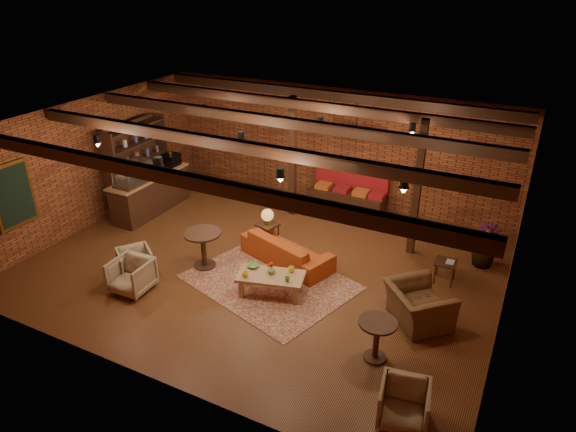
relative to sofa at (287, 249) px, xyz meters
The scene contains 29 objects.
floor 0.60m from the sofa, 146.10° to the right, with size 10.00×10.00×0.00m, color #371A0D.
ceiling 2.92m from the sofa, 146.10° to the right, with size 10.00×8.00×0.02m, color black.
wall_back 3.96m from the sofa, 96.35° to the left, with size 10.00×0.02×3.20m, color brown.
wall_front 4.48m from the sofa, 95.53° to the right, with size 10.00×0.02×3.20m, color brown.
wall_left 5.57m from the sofa, behind, with size 0.02×8.00×3.20m, color brown.
wall_right 4.77m from the sofa, ahead, with size 0.02×8.00×3.20m, color brown.
ceiling_beams 2.80m from the sofa, 146.10° to the right, with size 9.80×6.40×0.22m, color black, non-canonical shape.
ceiling_pipe 2.88m from the sofa, 107.39° to the left, with size 0.12×0.12×9.60m, color black.
post_left 2.84m from the sofa, 113.59° to the left, with size 0.16×0.16×3.20m, color black.
post_right 3.21m from the sofa, 35.82° to the left, with size 0.16×0.16×3.20m, color black.
service_counter 4.60m from the sofa, behind, with size 0.80×2.50×1.60m, color black, non-canonical shape.
plant_counter 4.60m from the sofa, 168.20° to the left, with size 0.35×0.39×0.30m, color #337F33.
shelving_hutch 5.06m from the sofa, behind, with size 0.52×2.00×2.40m, color black, non-canonical shape.
chalkboard_menu 6.07m from the sofa, 154.25° to the right, with size 0.08×0.96×1.46m, color black.
banquette 3.28m from the sofa, 86.75° to the left, with size 2.10×0.70×1.00m, color #A81C22, non-canonical shape.
service_sign 3.48m from the sofa, 86.23° to the left, with size 0.86×0.06×0.30m, color orange.
ceiling_spotlights 2.58m from the sofa, 146.10° to the right, with size 6.40×4.40×0.28m, color black, non-canonical shape.
rug 0.97m from the sofa, 86.34° to the right, with size 3.29×2.51×0.01m, color maroon.
sofa is the anchor object (origin of this frame).
coffee_table 1.32m from the sofa, 77.74° to the right, with size 1.47×0.99×0.71m.
side_table_lamp 1.01m from the sofa, 146.53° to the left, with size 0.54×0.54×0.94m.
round_table_left 1.87m from the sofa, 147.09° to the right, with size 0.82×0.82×0.85m.
armchair_a 3.33m from the sofa, 143.35° to the right, with size 0.67×0.63×0.69m, color #C0B195.
armchair_b 3.39m from the sofa, 133.47° to the right, with size 0.76×0.71×0.78m, color #C0B195.
armchair_right 3.30m from the sofa, 14.81° to the right, with size 1.15×0.75×1.00m, color brown.
side_table_book 3.45m from the sofa, 13.24° to the left, with size 0.46×0.46×0.51m.
round_table_right 3.55m from the sofa, 37.69° to the right, with size 0.66×0.66×0.77m.
armchair_far 4.87m from the sofa, 42.41° to the right, with size 0.71×0.66×0.73m, color #C0B195.
plant_tall 4.55m from the sofa, 24.90° to the left, with size 1.70×1.70×3.03m, color #4C7F4C.
Camera 1 is at (4.99, -8.68, 6.09)m, focal length 32.00 mm.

